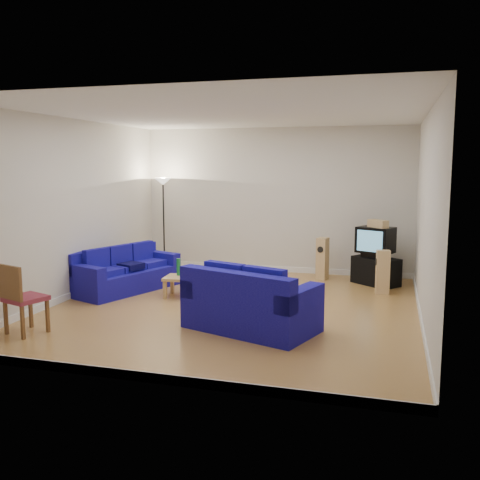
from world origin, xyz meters
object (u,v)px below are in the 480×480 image
(tv_stand, at_px, (376,271))
(television, at_px, (375,240))
(sofa_three_seat, at_px, (124,275))
(sofa_loveseat, at_px, (249,307))
(coffee_table, at_px, (193,280))

(tv_stand, height_order, television, television)
(sofa_three_seat, distance_m, television, 4.99)
(tv_stand, bearing_deg, sofa_loveseat, -75.97)
(coffee_table, bearing_deg, sofa_three_seat, 173.77)
(tv_stand, distance_m, television, 0.63)
(sofa_three_seat, xyz_separation_m, television, (4.60, 1.85, 0.60))
(sofa_three_seat, relative_size, tv_stand, 2.52)
(sofa_three_seat, height_order, television, television)
(television, bearing_deg, tv_stand, -13.02)
(sofa_loveseat, xyz_separation_m, tv_stand, (1.67, 3.61, -0.07))
(tv_stand, bearing_deg, sofa_three_seat, -119.56)
(sofa_three_seat, bearing_deg, tv_stand, 132.00)
(sofa_three_seat, distance_m, tv_stand, 4.97)
(sofa_loveseat, xyz_separation_m, television, (1.64, 3.63, 0.56))
(sofa_loveseat, bearing_deg, television, 84.45)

